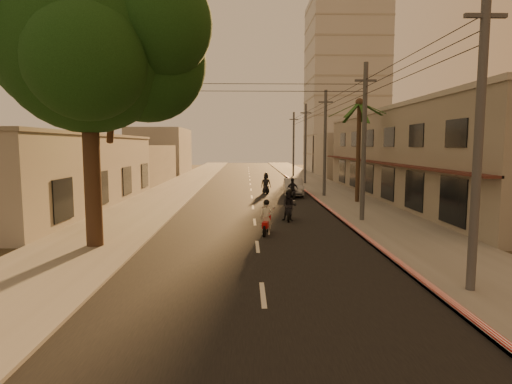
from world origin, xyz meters
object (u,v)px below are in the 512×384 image
palm_tree (359,108)px  parked_car (293,187)px  broadleaf_tree (98,46)px  scooter_mid_b (292,189)px  scooter_mid_a (289,206)px  scooter_far_a (266,184)px  scooter_red (266,219)px

palm_tree → parked_car: size_ratio=1.78×
broadleaf_tree → scooter_mid_b: 20.73m
scooter_mid_b → parked_car: size_ratio=0.38×
scooter_mid_a → scooter_far_a: (-0.71, 14.01, 0.02)m
scooter_red → parked_car: 16.72m
scooter_mid_b → parked_car: bearing=72.1°
palm_tree → scooter_far_a: (-6.68, 6.47, -6.28)m
broadleaf_tree → palm_tree: size_ratio=1.48×
scooter_mid_b → scooter_far_a: size_ratio=0.90×
scooter_red → parked_car: size_ratio=0.39×
scooter_mid_b → parked_car: 2.38m
scooter_far_a → scooter_mid_b: bearing=-68.5°
scooter_mid_a → scooter_mid_b: 10.26m
scooter_red → scooter_mid_a: size_ratio=0.94×
scooter_far_a → palm_tree: bearing=-50.2°
scooter_red → scooter_far_a: bearing=99.4°
scooter_mid_a → parked_car: 12.64m
palm_tree → scooter_mid_b: (-4.68, 2.64, -6.36)m
scooter_red → scooter_mid_a: scooter_mid_a is taller
broadleaf_tree → palm_tree: 20.18m
scooter_far_a → broadleaf_tree: bearing=-117.4°
scooter_far_a → parked_car: scooter_far_a is taller
scooter_mid_a → scooter_red: bearing=-102.2°
parked_car → broadleaf_tree: bearing=-116.0°
palm_tree → scooter_mid_b: size_ratio=4.64×
scooter_red → scooter_far_a: (0.81, 17.90, 0.09)m
palm_tree → scooter_far_a: palm_tree is taller
parked_car → palm_tree: bearing=-46.4°
broadleaf_tree → scooter_mid_b: size_ratio=6.85×
scooter_mid_b → parked_car: (0.34, 2.35, -0.04)m
parked_car → scooter_mid_b: bearing=-95.6°
scooter_red → scooter_mid_a: 4.17m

